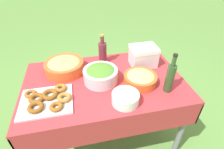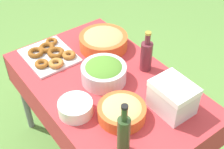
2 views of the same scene
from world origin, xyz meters
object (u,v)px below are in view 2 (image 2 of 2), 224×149
at_px(donut_platter, 50,55).
at_px(wine_bottle, 146,55).
at_px(cooler_box, 173,97).
at_px(pasta_bowl, 122,111).
at_px(olive_oil_bottle, 124,134).
at_px(bread_bowl, 103,40).
at_px(plate_stack, 76,108).
at_px(salad_bowl, 103,72).

bearing_deg(donut_platter, wine_bottle, 42.45).
bearing_deg(cooler_box, donut_platter, -159.15).
bearing_deg(pasta_bowl, donut_platter, -175.37).
xyz_separation_m(olive_oil_bottle, bread_bowl, (-0.81, 0.45, -0.07)).
bearing_deg(bread_bowl, pasta_bowl, -26.79).
height_order(olive_oil_bottle, wine_bottle, olive_oil_bottle).
height_order(plate_stack, wine_bottle, wine_bottle).
height_order(pasta_bowl, donut_platter, pasta_bowl).
bearing_deg(pasta_bowl, wine_bottle, 122.01).
bearing_deg(olive_oil_bottle, wine_bottle, 129.17).
bearing_deg(wine_bottle, bread_bowl, -167.11).
bearing_deg(plate_stack, donut_platter, 166.78).
bearing_deg(salad_bowl, wine_bottle, 76.77).
xyz_separation_m(pasta_bowl, plate_stack, (-0.18, -0.19, -0.01)).
relative_size(olive_oil_bottle, bread_bowl, 0.94).
distance_m(pasta_bowl, cooler_box, 0.30).
distance_m(olive_oil_bottle, cooler_box, 0.41).
distance_m(donut_platter, wine_bottle, 0.69).
relative_size(salad_bowl, cooler_box, 1.20).
bearing_deg(wine_bottle, pasta_bowl, -57.99).
distance_m(pasta_bowl, donut_platter, 0.76).
xyz_separation_m(pasta_bowl, cooler_box, (0.12, 0.27, 0.05)).
relative_size(pasta_bowl, bread_bowl, 0.79).
distance_m(pasta_bowl, wine_bottle, 0.48).
distance_m(plate_stack, olive_oil_bottle, 0.39).
relative_size(plate_stack, bread_bowl, 0.57).
xyz_separation_m(donut_platter, cooler_box, (0.88, 0.33, 0.08)).
height_order(plate_stack, bread_bowl, bread_bowl).
distance_m(salad_bowl, pasta_bowl, 0.34).
distance_m(salad_bowl, olive_oil_bottle, 0.56).
bearing_deg(wine_bottle, salad_bowl, -103.23).
height_order(salad_bowl, wine_bottle, wine_bottle).
height_order(donut_platter, olive_oil_bottle, olive_oil_bottle).
bearing_deg(plate_stack, bread_bowl, 130.69).
xyz_separation_m(donut_platter, olive_oil_bottle, (0.94, -0.07, 0.11)).
bearing_deg(donut_platter, olive_oil_bottle, -4.50).
xyz_separation_m(pasta_bowl, donut_platter, (-0.75, -0.06, -0.03)).
height_order(salad_bowl, plate_stack, salad_bowl).
xyz_separation_m(plate_stack, olive_oil_bottle, (0.37, 0.06, 0.09)).
relative_size(pasta_bowl, olive_oil_bottle, 0.84).
height_order(pasta_bowl, wine_bottle, wine_bottle).
bearing_deg(donut_platter, cooler_box, 20.85).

